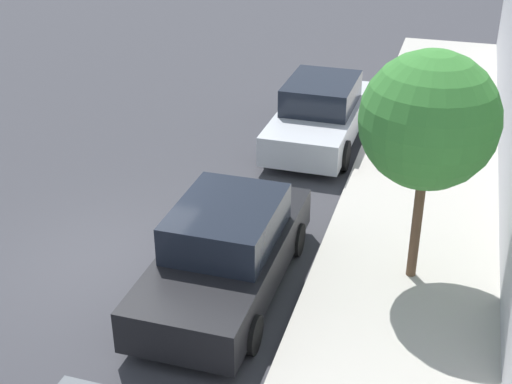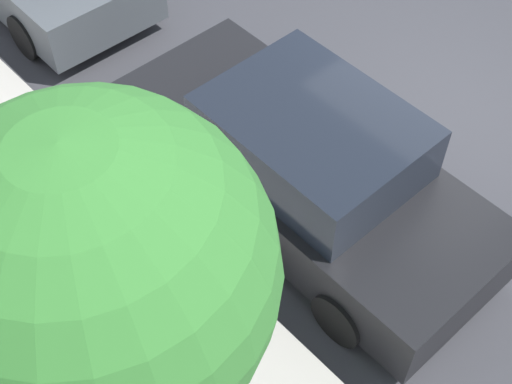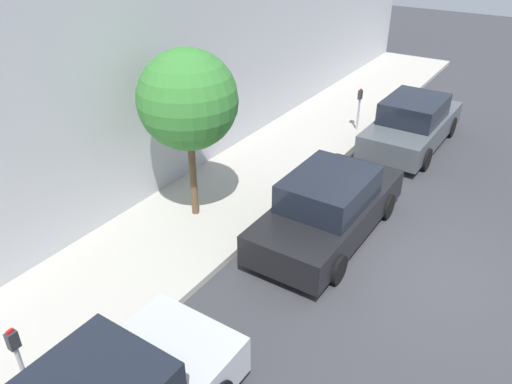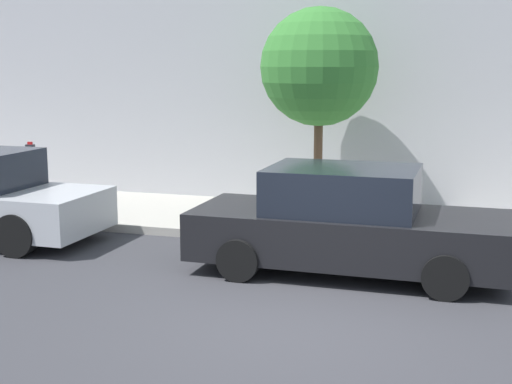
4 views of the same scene
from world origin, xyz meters
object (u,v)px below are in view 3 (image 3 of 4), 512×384
at_px(parked_sedan_second, 329,207).
at_px(parking_meter_far, 19,358).
at_px(street_tree, 188,100).
at_px(parking_meter_near, 359,105).
at_px(parked_sedan_nearest, 412,124).

distance_m(parked_sedan_second, parking_meter_far, 6.64).
distance_m(parked_sedan_second, street_tree, 3.82).
bearing_deg(street_tree, parking_meter_near, -100.03).
bearing_deg(parking_meter_far, parking_meter_near, -90.00).
relative_size(parked_sedan_nearest, parking_meter_far, 3.27).
distance_m(parked_sedan_nearest, parked_sedan_second, 5.78).
bearing_deg(parking_meter_near, street_tree, 79.97).
bearing_deg(parking_meter_far, parked_sedan_second, -105.05).
height_order(parking_meter_far, street_tree, street_tree).
height_order(parked_sedan_nearest, street_tree, street_tree).
height_order(parking_meter_near, street_tree, street_tree).
bearing_deg(parked_sedan_second, parking_meter_near, -73.36).
distance_m(parking_meter_far, street_tree, 5.81).
xyz_separation_m(parking_meter_near, street_tree, (1.21, 6.82, 1.95)).
bearing_deg(parked_sedan_second, parking_meter_far, 74.95).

